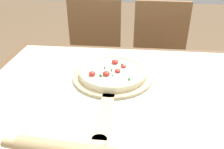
{
  "coord_description": "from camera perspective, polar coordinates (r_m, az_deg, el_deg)",
  "views": [
    {
      "loc": [
        0.05,
        -0.78,
        1.25
      ],
      "look_at": [
        -0.03,
        0.07,
        0.77
      ],
      "focal_mm": 38.0,
      "sensor_mm": 36.0,
      "label": 1
    }
  ],
  "objects": [
    {
      "name": "chair_right",
      "position": [
        1.73,
        11.25,
        4.01
      ],
      "size": [
        0.41,
        0.41,
        0.91
      ],
      "rotation": [
        0.0,
        0.0,
        -0.02
      ],
      "color": "brown",
      "rests_on": "ground_plane"
    },
    {
      "name": "dining_table",
      "position": [
        1.0,
        1.61,
        -9.55
      ],
      "size": [
        1.18,
        0.9,
        0.74
      ],
      "color": "brown",
      "rests_on": "ground_plane"
    },
    {
      "name": "towel_cloth",
      "position": [
        0.93,
        1.71,
        -3.92
      ],
      "size": [
        1.1,
        0.82,
        0.0
      ],
      "color": "silver",
      "rests_on": "dining_table"
    },
    {
      "name": "chair_left",
      "position": [
        1.75,
        -4.31,
        4.76
      ],
      "size": [
        0.42,
        0.42,
        0.91
      ],
      "rotation": [
        0.0,
        0.0,
        0.05
      ],
      "color": "brown",
      "rests_on": "ground_plane"
    },
    {
      "name": "pizza_peel",
      "position": [
        0.99,
        0.0,
        -1.21
      ],
      "size": [
        0.34,
        0.58,
        0.01
      ],
      "color": "#D6B784",
      "rests_on": "towel_cloth"
    },
    {
      "name": "pizza",
      "position": [
        1.0,
        0.16,
        0.58
      ],
      "size": [
        0.29,
        0.29,
        0.04
      ],
      "color": "beige",
      "rests_on": "pizza_peel"
    }
  ]
}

